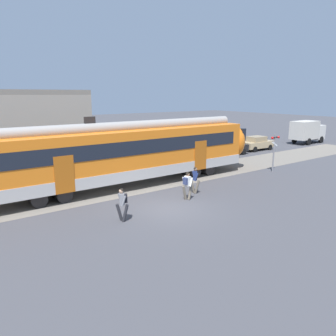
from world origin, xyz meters
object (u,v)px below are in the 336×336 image
pedestrian_white (187,183)px  crossing_signal (274,147)px  parked_car_black (230,147)px  box_truck (308,131)px  pedestrian_navy (195,178)px  pedestrian_grey (122,202)px  parked_car_tan (257,143)px

pedestrian_white → crossing_signal: size_ratio=0.56×
parked_car_black → box_truck: 13.85m
pedestrian_white → pedestrian_navy: bearing=30.8°
pedestrian_grey → pedestrian_white: 4.69m
pedestrian_white → crossing_signal: crossing_signal is taller
pedestrian_white → parked_car_black: (12.64, 8.72, -0.21)m
parked_car_tan → box_truck: bearing=-2.1°
pedestrian_grey → box_truck: (31.11, 9.44, 0.58)m
pedestrian_grey → parked_car_tan: bearing=24.0°
pedestrian_grey → pedestrian_white: same height
pedestrian_grey → box_truck: 32.51m
pedestrian_white → parked_car_black: pedestrian_white is taller
pedestrian_navy → parked_car_black: bearing=35.0°
pedestrian_grey → box_truck: bearing=16.9°
pedestrian_navy → parked_car_tan: 18.09m
parked_car_black → parked_car_tan: (4.65, 0.32, 0.00)m
pedestrian_grey → crossing_signal: crossing_signal is taller
parked_car_black → parked_car_tan: 4.66m
pedestrian_grey → crossing_signal: (14.65, 2.23, 1.02)m
box_truck → pedestrian_grey: bearing=-163.1°
pedestrian_navy → pedestrian_white: bearing=-149.2°
parked_car_tan → crossing_signal: 10.56m
parked_car_tan → box_truck: size_ratio=0.76×
pedestrian_navy → parked_car_black: 13.94m
box_truck → pedestrian_navy: bearing=-162.5°
parked_car_black → crossing_signal: (-2.63, -7.24, 1.23)m
pedestrian_grey → pedestrian_white: size_ratio=1.00×
pedestrian_navy → parked_car_black: pedestrian_navy is taller
pedestrian_white → box_truck: size_ratio=0.32×
pedestrian_navy → box_truck: bearing=17.5°
crossing_signal → parked_car_tan: bearing=46.1°
pedestrian_white → pedestrian_navy: size_ratio=1.00×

